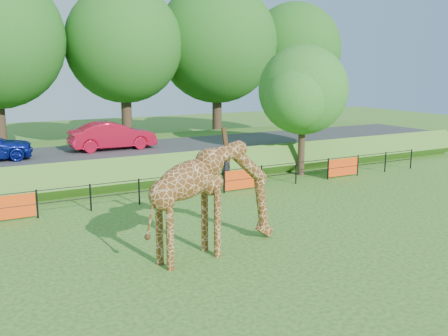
{
  "coord_description": "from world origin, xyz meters",
  "views": [
    {
      "loc": [
        -8.46,
        -11.24,
        5.53
      ],
      "look_at": [
        -0.0,
        4.33,
        2.0
      ],
      "focal_mm": 40.0,
      "sensor_mm": 36.0,
      "label": 1
    }
  ],
  "objects_px": {
    "giraffe": "(215,199)",
    "tree_east": "(304,93)",
    "visitor": "(226,169)",
    "car_red": "(113,136)"
  },
  "relations": [
    {
      "from": "car_red",
      "to": "tree_east",
      "type": "relative_size",
      "value": 0.65
    },
    {
      "from": "car_red",
      "to": "visitor",
      "type": "xyz_separation_m",
      "value": [
        4.33,
        -4.35,
        -1.39
      ]
    },
    {
      "from": "visitor",
      "to": "tree_east",
      "type": "xyz_separation_m",
      "value": [
        4.58,
        -0.02,
        3.53
      ]
    },
    {
      "from": "giraffe",
      "to": "tree_east",
      "type": "bearing_deg",
      "value": 29.46
    },
    {
      "from": "tree_east",
      "to": "giraffe",
      "type": "bearing_deg",
      "value": -139.52
    },
    {
      "from": "giraffe",
      "to": "car_red",
      "type": "relative_size",
      "value": 1.09
    },
    {
      "from": "visitor",
      "to": "giraffe",
      "type": "bearing_deg",
      "value": 49.71
    },
    {
      "from": "giraffe",
      "to": "tree_east",
      "type": "relative_size",
      "value": 0.7
    },
    {
      "from": "giraffe",
      "to": "tree_east",
      "type": "height_order",
      "value": "tree_east"
    },
    {
      "from": "car_red",
      "to": "visitor",
      "type": "relative_size",
      "value": 2.91
    }
  ]
}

